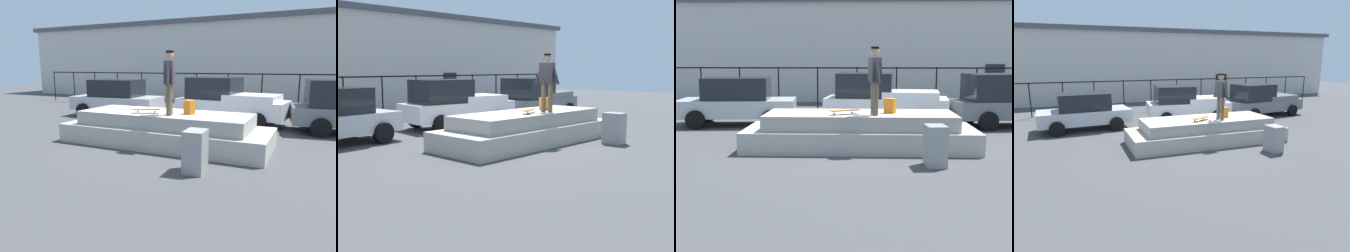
# 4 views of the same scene
# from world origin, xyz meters

# --- Properties ---
(ground_plane) EXTENTS (60.00, 60.00, 0.00)m
(ground_plane) POSITION_xyz_m (0.00, 0.00, 0.00)
(ground_plane) COLOR #424244
(concrete_ledge) EXTENTS (6.10, 2.22, 0.95)m
(concrete_ledge) POSITION_xyz_m (0.18, -0.29, 0.43)
(concrete_ledge) COLOR #ADA89E
(concrete_ledge) RESTS_ON ground_plane
(skateboarder) EXTENTS (0.34, 0.80, 1.73)m
(skateboarder) POSITION_xyz_m (0.54, -0.73, 1.96)
(skateboarder) COLOR brown
(skateboarder) RESTS_ON concrete_ledge
(skateboard) EXTENTS (0.79, 0.53, 0.12)m
(skateboard) POSITION_xyz_m (-0.23, -0.66, 1.05)
(skateboard) COLOR brown
(skateboard) RESTS_ON concrete_ledge
(backpack) EXTENTS (0.34, 0.30, 0.39)m
(backpack) POSITION_xyz_m (0.96, -0.31, 1.15)
(backpack) COLOR orange
(backpack) RESTS_ON concrete_ledge
(car_white_pickup_mid) EXTENTS (4.48, 2.37, 1.84)m
(car_white_pickup_mid) POSITION_xyz_m (0.94, 4.00, 0.91)
(car_white_pickup_mid) COLOR white
(car_white_pickup_mid) RESTS_ON ground_plane
(car_grey_pickup_far) EXTENTS (4.72, 2.43, 1.84)m
(car_grey_pickup_far) POSITION_xyz_m (5.48, 3.70, 0.90)
(car_grey_pickup_far) COLOR slate
(car_grey_pickup_far) RESTS_ON ground_plane
(utility_box) EXTENTS (0.48, 0.63, 0.93)m
(utility_box) POSITION_xyz_m (1.87, -2.26, 0.46)
(utility_box) COLOR gray
(utility_box) RESTS_ON ground_plane
(fence_row) EXTENTS (24.06, 0.06, 1.95)m
(fence_row) POSITION_xyz_m (-0.00, 7.57, 1.31)
(fence_row) COLOR black
(fence_row) RESTS_ON ground_plane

